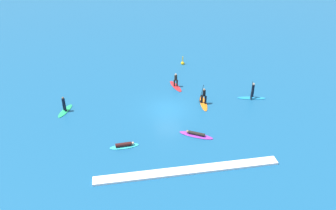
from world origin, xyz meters
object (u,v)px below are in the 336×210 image
Objects in this scene: surfer_on_blue_board at (252,94)px; surfer_on_purple_board at (196,134)px; surfer_on_teal_board at (124,145)px; surfer_on_red_board at (176,83)px; surfer_on_green_board at (65,108)px; surfer_on_orange_board at (204,100)px; marker_buoy at (183,63)px.

surfer_on_blue_board is 0.99× the size of surfer_on_purple_board.
surfer_on_teal_board is at bearing 34.17° from surfer_on_purple_board.
surfer_on_blue_board is 1.07× the size of surfer_on_red_board.
surfer_on_green_board is 1.02× the size of surfer_on_teal_board.
surfer_on_orange_board is 2.67× the size of marker_buoy.
surfer_on_teal_board is at bearing 34.83° from surfer_on_blue_board.
surfer_on_orange_board reaches higher than surfer_on_red_board.
surfer_on_green_board is (-14.34, 0.91, -0.04)m from surfer_on_orange_board.
surfer_on_orange_board is 1.01× the size of surfer_on_purple_board.
surfer_on_purple_board is 13.75m from surfer_on_green_board.
surfer_on_teal_board is 2.17× the size of marker_buoy.
surfer_on_blue_board is 8.65m from surfer_on_red_board.
surfer_on_teal_board is at bearing 130.33° from surfer_on_orange_board.
surfer_on_green_board is at bearing 92.02° from surfer_on_red_board.
surfer_on_green_board is 8.86m from surfer_on_teal_board.
surfer_on_orange_board is 4.76m from surfer_on_red_board.
surfer_on_red_board reaches higher than marker_buoy.
surfer_on_orange_board is 1.21× the size of surfer_on_green_board.
surfer_on_red_board is at bearing -50.73° from surfer_on_green_board.
surfer_on_red_board reaches higher than surfer_on_teal_board.
marker_buoy reaches higher than surfer_on_purple_board.
surfer_on_red_board is at bearing 54.00° from surfer_on_teal_board.
surfer_on_purple_board is at bearing 164.62° from surfer_on_orange_board.
surfer_on_green_board is (-12.22, 6.29, 0.31)m from surfer_on_purple_board.
surfer_on_red_board is (-2.20, 4.22, -0.06)m from surfer_on_orange_board.
surfer_on_green_board is at bearing -146.87° from marker_buoy.
surfer_on_blue_board is at bearing -60.63° from marker_buoy.
surfer_on_blue_board is (5.46, 0.21, 0.01)m from surfer_on_orange_board.
surfer_on_red_board is at bearing 33.55° from surfer_on_orange_board.
surfer_on_orange_board is 5.47m from surfer_on_blue_board.
surfer_on_blue_board is 2.61× the size of marker_buoy.
surfer_on_blue_board reaches higher than surfer_on_red_board.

